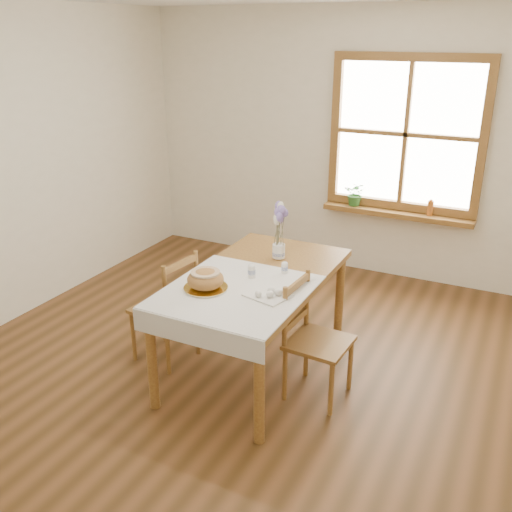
% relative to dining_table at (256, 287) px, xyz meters
% --- Properties ---
extents(ground, '(5.00, 5.00, 0.00)m').
position_rel_dining_table_xyz_m(ground, '(0.00, -0.30, -0.66)').
color(ground, brown).
rests_on(ground, ground).
extents(room_walls, '(4.60, 5.10, 2.65)m').
position_rel_dining_table_xyz_m(room_walls, '(0.00, -0.30, 1.04)').
color(room_walls, white).
rests_on(room_walls, ground).
extents(window, '(1.46, 0.08, 1.46)m').
position_rel_dining_table_xyz_m(window, '(0.50, 2.17, 0.79)').
color(window, olive).
rests_on(window, ground).
extents(window_sill, '(1.46, 0.20, 0.05)m').
position_rel_dining_table_xyz_m(window_sill, '(0.50, 2.10, 0.03)').
color(window_sill, olive).
rests_on(window_sill, ground).
extents(dining_table, '(0.90, 1.60, 0.75)m').
position_rel_dining_table_xyz_m(dining_table, '(0.00, 0.00, 0.00)').
color(dining_table, olive).
rests_on(dining_table, ground).
extents(table_linen, '(0.91, 0.99, 0.01)m').
position_rel_dining_table_xyz_m(table_linen, '(0.00, -0.30, 0.09)').
color(table_linen, silver).
rests_on(table_linen, dining_table).
extents(chair_left, '(0.47, 0.45, 0.87)m').
position_rel_dining_table_xyz_m(chair_left, '(-0.69, -0.17, -0.23)').
color(chair_left, olive).
rests_on(chair_left, ground).
extents(chair_right, '(0.44, 0.42, 0.85)m').
position_rel_dining_table_xyz_m(chair_right, '(0.53, -0.12, -0.24)').
color(chair_right, olive).
rests_on(chair_right, ground).
extents(bread_plate, '(0.33, 0.33, 0.02)m').
position_rel_dining_table_xyz_m(bread_plate, '(-0.19, -0.37, 0.10)').
color(bread_plate, white).
rests_on(bread_plate, table_linen).
extents(bread_loaf, '(0.25, 0.25, 0.13)m').
position_rel_dining_table_xyz_m(bread_loaf, '(-0.19, -0.37, 0.18)').
color(bread_loaf, '#B0743E').
rests_on(bread_loaf, bread_plate).
extents(egg_napkin, '(0.31, 0.28, 0.01)m').
position_rel_dining_table_xyz_m(egg_napkin, '(0.22, -0.28, 0.10)').
color(egg_napkin, silver).
rests_on(egg_napkin, table_linen).
extents(eggs, '(0.24, 0.23, 0.04)m').
position_rel_dining_table_xyz_m(eggs, '(0.22, -0.28, 0.13)').
color(eggs, silver).
rests_on(eggs, egg_napkin).
extents(salt_shaker, '(0.06, 0.06, 0.10)m').
position_rel_dining_table_xyz_m(salt_shaker, '(-0.00, -0.06, 0.15)').
color(salt_shaker, white).
rests_on(salt_shaker, table_linen).
extents(pepper_shaker, '(0.06, 0.06, 0.09)m').
position_rel_dining_table_xyz_m(pepper_shaker, '(0.17, 0.11, 0.14)').
color(pepper_shaker, white).
rests_on(pepper_shaker, table_linen).
extents(flower_vase, '(0.11, 0.11, 0.11)m').
position_rel_dining_table_xyz_m(flower_vase, '(0.01, 0.37, 0.14)').
color(flower_vase, white).
rests_on(flower_vase, dining_table).
extents(lavender_bouquet, '(0.17, 0.17, 0.32)m').
position_rel_dining_table_xyz_m(lavender_bouquet, '(0.01, 0.37, 0.35)').
color(lavender_bouquet, '#705CA4').
rests_on(lavender_bouquet, flower_vase).
extents(potted_plant, '(0.22, 0.25, 0.19)m').
position_rel_dining_table_xyz_m(potted_plant, '(0.07, 2.10, 0.14)').
color(potted_plant, '#306D2B').
rests_on(potted_plant, window_sill).
extents(amber_bottle, '(0.07, 0.07, 0.16)m').
position_rel_dining_table_xyz_m(amber_bottle, '(0.81, 2.10, 0.13)').
color(amber_bottle, '#A85A1F').
rests_on(amber_bottle, window_sill).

